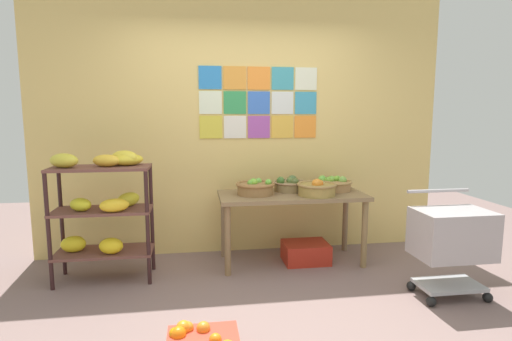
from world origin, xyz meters
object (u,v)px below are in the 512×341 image
at_px(fruit_basket_back_right, 317,188).
at_px(display_table, 292,203).
at_px(shopping_cart, 452,237).
at_px(fruit_basket_right, 255,187).
at_px(fruit_basket_back_left, 290,185).
at_px(banana_shelf_unit, 103,202).
at_px(fruit_basket_centre, 333,184).
at_px(produce_crate_under_table, 306,252).

bearing_deg(fruit_basket_back_right, display_table, 150.52).
distance_m(fruit_basket_back_right, shopping_cart, 1.27).
xyz_separation_m(fruit_basket_right, fruit_basket_back_left, (0.39, 0.13, -0.00)).
relative_size(banana_shelf_unit, shopping_cart, 1.36).
xyz_separation_m(banana_shelf_unit, shopping_cart, (2.91, -0.80, -0.22)).
height_order(fruit_basket_centre, produce_crate_under_table, fruit_basket_centre).
height_order(banana_shelf_unit, fruit_basket_back_right, banana_shelf_unit).
relative_size(fruit_basket_centre, shopping_cart, 0.45).
distance_m(fruit_basket_centre, shopping_cart, 1.30).
bearing_deg(produce_crate_under_table, fruit_basket_centre, 24.75).
distance_m(banana_shelf_unit, fruit_basket_back_right, 2.02).
height_order(fruit_basket_right, fruit_basket_back_left, fruit_basket_back_left).
height_order(fruit_basket_back_left, produce_crate_under_table, fruit_basket_back_left).
distance_m(banana_shelf_unit, fruit_basket_back_left, 1.84).
bearing_deg(banana_shelf_unit, display_table, 5.71).
distance_m(banana_shelf_unit, fruit_basket_right, 1.44).
relative_size(display_table, fruit_basket_back_right, 3.76).
xyz_separation_m(banana_shelf_unit, fruit_basket_right, (1.42, 0.20, 0.06)).
bearing_deg(fruit_basket_back_left, fruit_basket_right, -161.60).
height_order(banana_shelf_unit, display_table, banana_shelf_unit).
relative_size(banana_shelf_unit, fruit_basket_back_right, 3.03).
distance_m(fruit_basket_back_left, produce_crate_under_table, 0.72).
height_order(fruit_basket_right, fruit_basket_centre, fruit_basket_right).
xyz_separation_m(display_table, fruit_basket_back_left, (0.02, 0.15, 0.16)).
relative_size(display_table, fruit_basket_centre, 3.75).
relative_size(fruit_basket_back_right, shopping_cart, 0.45).
bearing_deg(fruit_basket_centre, fruit_basket_right, -172.98).
bearing_deg(fruit_basket_back_left, display_table, -96.60).
bearing_deg(shopping_cart, fruit_basket_back_left, 140.81).
height_order(fruit_basket_centre, fruit_basket_back_left, fruit_basket_back_left).
height_order(fruit_basket_centre, shopping_cart, shopping_cart).
distance_m(display_table, produce_crate_under_table, 0.54).
bearing_deg(shopping_cart, produce_crate_under_table, 142.16).
bearing_deg(display_table, banana_shelf_unit, -174.29).
bearing_deg(display_table, fruit_basket_right, 176.79).
height_order(display_table, fruit_basket_back_left, fruit_basket_back_left).
height_order(fruit_basket_back_left, shopping_cart, fruit_basket_back_left).
height_order(display_table, produce_crate_under_table, display_table).
bearing_deg(display_table, fruit_basket_back_left, 83.40).
bearing_deg(display_table, produce_crate_under_table, -10.84).
relative_size(fruit_basket_back_left, shopping_cart, 0.40).
height_order(fruit_basket_back_right, fruit_basket_centre, fruit_basket_back_right).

